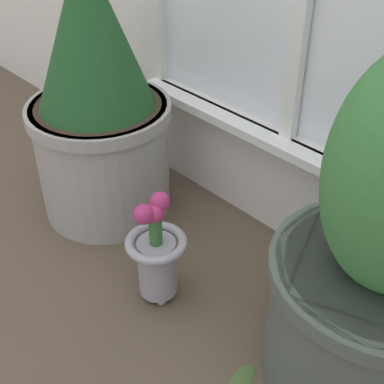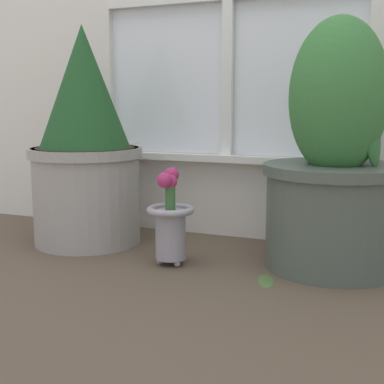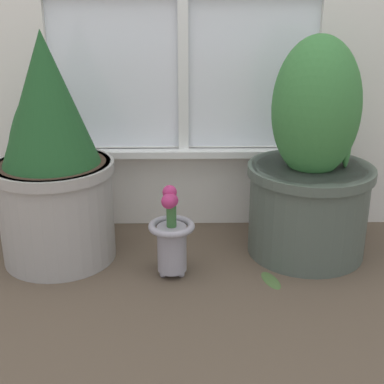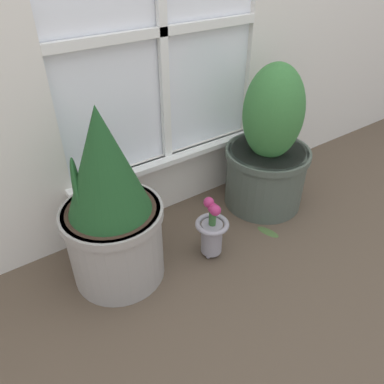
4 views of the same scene
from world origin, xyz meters
name	(u,v)px [view 4 (image 4 of 4)]	position (x,y,z in m)	size (l,w,h in m)	color
ground_plane	(230,261)	(0.00, 0.00, 0.00)	(10.00, 10.00, 0.00)	brown
potted_plant_left	(111,208)	(-0.41, 0.21, 0.33)	(0.38, 0.38, 0.73)	#9E9993
potted_plant_right	(268,151)	(0.41, 0.24, 0.30)	(0.41, 0.41, 0.71)	#4C564C
flower_vase	(212,230)	(-0.04, 0.09, 0.13)	(0.14, 0.14, 0.29)	#99939E
fallen_leaf	(268,231)	(0.27, 0.04, 0.00)	(0.07, 0.12, 0.01)	#476633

